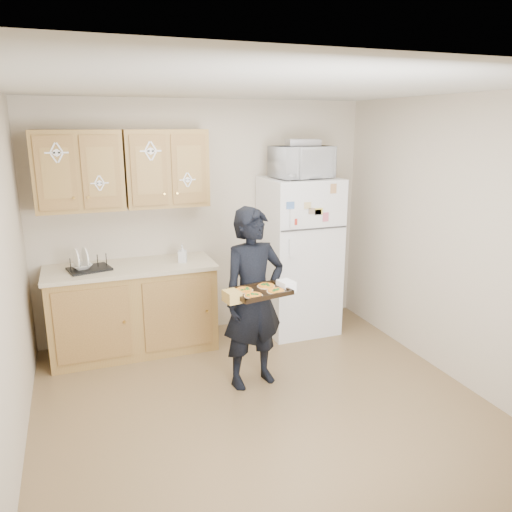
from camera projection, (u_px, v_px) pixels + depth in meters
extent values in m
plane|color=olive|center=(265.00, 408.00, 4.07)|extent=(3.60, 3.60, 0.00)
plane|color=silver|center=(266.00, 87.00, 3.43)|extent=(3.60, 3.60, 0.00)
cube|color=beige|center=(205.00, 219.00, 5.39)|extent=(3.60, 0.04, 2.50)
cube|color=beige|center=(419.00, 367.00, 2.12)|extent=(3.60, 0.04, 2.50)
cube|color=beige|center=(0.00, 288.00, 3.15)|extent=(0.04, 3.60, 2.50)
cube|color=beige|center=(457.00, 242.00, 4.35)|extent=(0.04, 3.60, 2.50)
cube|color=white|center=(299.00, 256.00, 5.47)|extent=(0.75, 0.70, 1.70)
cube|color=olive|center=(133.00, 311.00, 5.02)|extent=(1.60, 0.60, 0.86)
cube|color=beige|center=(130.00, 268.00, 4.91)|extent=(1.64, 0.64, 0.04)
cube|color=olive|center=(78.00, 171.00, 4.65)|extent=(0.80, 0.33, 0.75)
cube|color=olive|center=(166.00, 168.00, 4.93)|extent=(0.80, 0.33, 0.75)
cube|color=#EBC153|center=(328.00, 302.00, 6.04)|extent=(0.20, 0.07, 0.32)
imported|color=black|center=(254.00, 299.00, 4.29)|extent=(0.64, 0.48, 1.59)
cube|color=black|center=(260.00, 292.00, 3.97)|extent=(0.49, 0.40, 0.04)
cylinder|color=orange|center=(253.00, 295.00, 3.85)|extent=(0.15, 0.15, 0.02)
cylinder|color=orange|center=(276.00, 291.00, 3.95)|extent=(0.15, 0.15, 0.02)
cylinder|color=orange|center=(244.00, 290.00, 3.97)|extent=(0.15, 0.15, 0.02)
cylinder|color=orange|center=(266.00, 286.00, 4.07)|extent=(0.15, 0.15, 0.02)
imported|color=white|center=(302.00, 162.00, 5.16)|extent=(0.64, 0.48, 0.33)
cube|color=silver|center=(303.00, 142.00, 5.14)|extent=(0.36, 0.28, 0.07)
cube|color=black|center=(89.00, 262.00, 4.74)|extent=(0.43, 0.36, 0.15)
imported|color=white|center=(82.00, 266.00, 4.73)|extent=(0.23, 0.23, 0.05)
imported|color=white|center=(182.00, 254.00, 5.00)|extent=(0.10, 0.10, 0.18)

